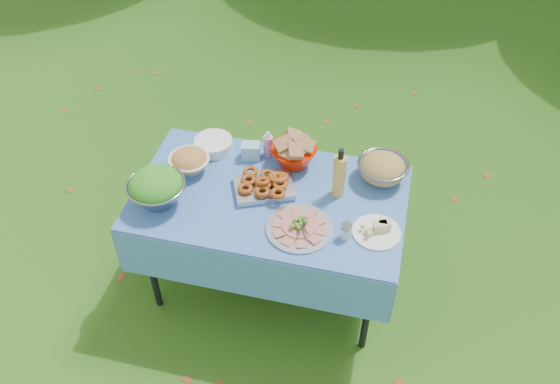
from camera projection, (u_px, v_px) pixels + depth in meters
The scene contains 14 objects.
ground at pixel (271, 281), 3.74m from camera, with size 80.00×80.00×0.00m, color #133A0A.
picnic_table at pixel (270, 242), 3.47m from camera, with size 1.46×0.86×0.76m, color #79C7E8.
salad_bowl at pixel (156, 188), 3.10m from camera, with size 0.31×0.31×0.20m, color gray, non-canonical shape.
pasta_bowl_white at pixel (189, 161), 3.31m from camera, with size 0.23×0.23×0.13m, color white, non-canonical shape.
plate_stack at pixel (213, 144), 3.47m from camera, with size 0.22×0.22×0.06m, color white.
wipes_box at pixel (251, 151), 3.40m from camera, with size 0.11×0.08×0.10m, color #8ECADE.
sanitizer_bottle at pixel (268, 144), 3.39m from camera, with size 0.06×0.06×0.16m, color pink.
bread_bowl at pixel (294, 152), 3.33m from camera, with size 0.26×0.26×0.18m, color red, non-canonical shape.
pasta_bowl_steel at pixel (383, 168), 3.25m from camera, with size 0.28×0.28×0.15m, color gray, non-canonical shape.
fried_tray at pixel (264, 185), 3.21m from camera, with size 0.32×0.22×0.07m, color #B1B1B6.
charcuterie_platter at pixel (299, 224), 3.00m from camera, with size 0.35×0.35×0.08m, color silver.
oil_bottle at pixel (339, 173), 3.11m from camera, with size 0.07×0.07×0.31m, color gold.
cheese_plate at pixel (377, 228), 2.99m from camera, with size 0.25×0.25×0.07m, color white.
shaker at pixel (346, 231), 2.96m from camera, with size 0.06×0.06×0.09m, color silver.
Camera 1 is at (0.59, -2.21, 3.01)m, focal length 38.00 mm.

